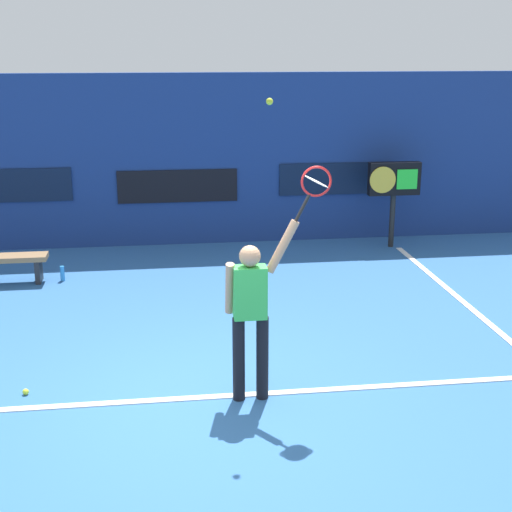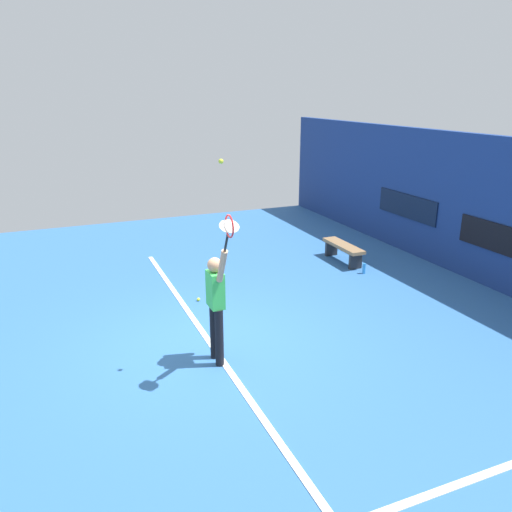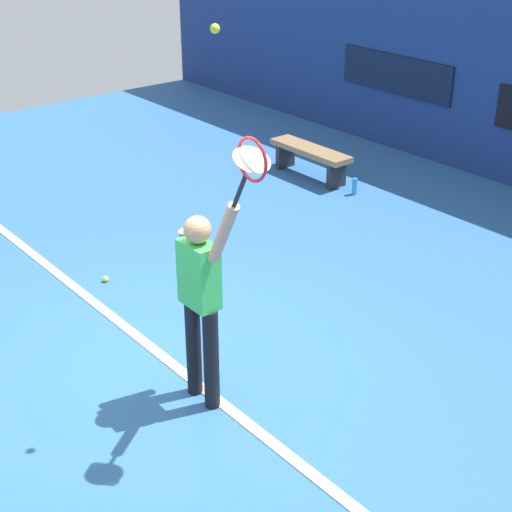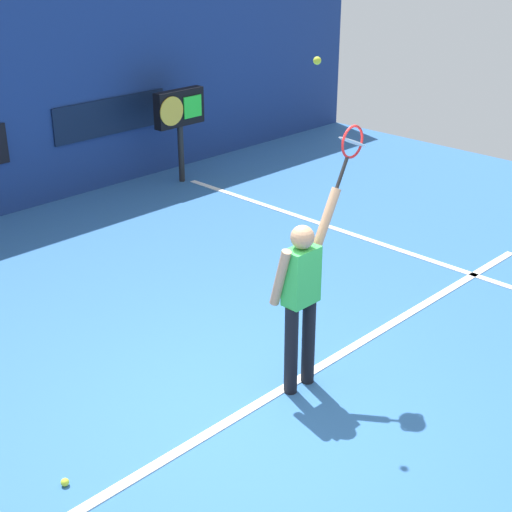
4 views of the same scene
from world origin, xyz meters
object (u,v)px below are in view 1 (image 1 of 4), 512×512
object	(u,v)px
tennis_player	(251,309)
water_bottle	(62,273)
spare_ball	(26,392)
tennis_ball	(270,101)
scoreboard_clock	(394,182)
tennis_racket	(315,185)
court_bench	(2,263)

from	to	relation	value
tennis_player	water_bottle	world-z (taller)	tennis_player
tennis_player	spare_ball	size ratio (longest dim) A/B	28.64
tennis_player	tennis_ball	xyz separation A→B (m)	(0.19, 0.06, 2.09)
tennis_player	scoreboard_clock	world-z (taller)	tennis_player
spare_ball	tennis_racket	bearing A→B (deg)	-7.58
water_bottle	tennis_racket	bearing A→B (deg)	-54.55
tennis_racket	spare_ball	size ratio (longest dim) A/B	9.05
tennis_racket	scoreboard_clock	xyz separation A→B (m)	(2.70, 5.64, -1.08)
spare_ball	tennis_player	bearing A→B (deg)	-9.47
tennis_ball	scoreboard_clock	world-z (taller)	tennis_ball
court_bench	water_bottle	xyz separation A→B (m)	(0.91, 0.00, -0.22)
scoreboard_clock	spare_ball	distance (m)	7.86
tennis_racket	tennis_ball	xyz separation A→B (m)	(-0.45, 0.06, 0.81)
tennis_ball	water_bottle	xyz separation A→B (m)	(-2.67, 4.31, -2.98)
tennis_ball	water_bottle	world-z (taller)	tennis_ball
scoreboard_clock	water_bottle	bearing A→B (deg)	-167.67
scoreboard_clock	court_bench	world-z (taller)	scoreboard_clock
tennis_player	spare_ball	world-z (taller)	tennis_player
tennis_racket	tennis_ball	bearing A→B (deg)	171.90
scoreboard_clock	court_bench	bearing A→B (deg)	-169.30
tennis_player	tennis_racket	xyz separation A→B (m)	(0.64, -0.00, 1.28)
tennis_player	tennis_racket	size ratio (longest dim) A/B	3.16
tennis_ball	water_bottle	distance (m)	5.88
tennis_racket	spare_ball	world-z (taller)	tennis_racket
tennis_player	tennis_ball	bearing A→B (deg)	17.13
court_bench	water_bottle	distance (m)	0.94
tennis_player	court_bench	world-z (taller)	tennis_player
tennis_ball	water_bottle	bearing A→B (deg)	121.75
tennis_player	tennis_racket	world-z (taller)	tennis_racket
tennis_player	tennis_racket	distance (m)	1.43
tennis_racket	tennis_ball	size ratio (longest dim) A/B	9.05
water_bottle	scoreboard_clock	bearing A→B (deg)	12.33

